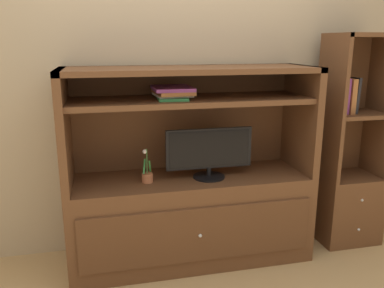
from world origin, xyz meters
TOP-DOWN VIEW (x-y plane):
  - ground_plane at (0.00, 0.00)m, footprint 8.00×8.00m
  - painted_rear_wall at (0.00, 0.75)m, footprint 6.00×0.10m
  - media_console at (0.00, 0.40)m, footprint 1.71×0.57m
  - tv_monitor at (0.12, 0.35)m, footprint 0.61×0.22m
  - potted_plant at (-0.31, 0.35)m, footprint 0.08×0.09m
  - magazine_stack at (-0.12, 0.39)m, footprint 0.26×0.33m
  - bookshelf_tall at (1.28, 0.41)m, footprint 0.46×0.38m
  - upright_book_row at (1.19, 0.40)m, footprint 0.14×0.16m

SIDE VIEW (x-z plane):
  - ground_plane at x=0.00m, z-range 0.00..0.00m
  - media_console at x=0.00m, z-range -0.24..1.16m
  - bookshelf_tall at x=1.28m, z-range -0.27..1.35m
  - potted_plant at x=-0.31m, z-range 0.56..0.79m
  - tv_monitor at x=0.12m, z-range 0.64..1.00m
  - upright_book_row at x=1.19m, z-range 1.03..1.30m
  - magazine_stack at x=-0.12m, z-range 1.19..1.27m
  - painted_rear_wall at x=0.00m, z-range 0.00..2.80m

